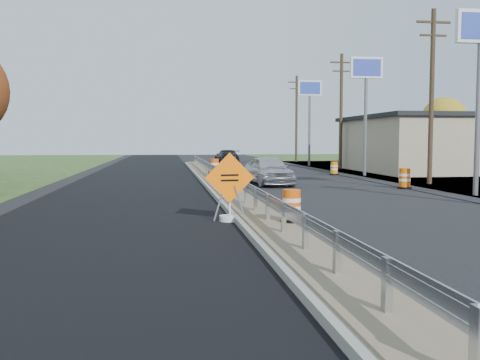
{
  "coord_description": "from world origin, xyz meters",
  "views": [
    {
      "loc": [
        -2.78,
        -18.34,
        2.41
      ],
      "look_at": [
        -0.35,
        -0.99,
        1.1
      ],
      "focal_mm": 40.0,
      "sensor_mm": 36.0,
      "label": 1
    }
  ],
  "objects": [
    {
      "name": "barrel_shoulder_near",
      "position": [
        9.0,
        6.71,
        0.49
      ],
      "size": [
        0.69,
        0.69,
        1.01
      ],
      "color": "black",
      "rests_on": "ground"
    },
    {
      "name": "utility_pole_nmid",
      "position": [
        11.5,
        24.0,
        4.93
      ],
      "size": [
        1.9,
        0.26,
        9.4
      ],
      "color": "#473523",
      "rests_on": "ground"
    },
    {
      "name": "pylon_sign_south",
      "position": [
        10.5,
        3.0,
        6.48
      ],
      "size": [
        2.2,
        0.3,
        7.9
      ],
      "color": "slate",
      "rests_on": "ground"
    },
    {
      "name": "car_dark_far",
      "position": [
        3.38,
        35.17,
        0.72
      ],
      "size": [
        2.19,
        5.04,
        1.44
      ],
      "primitive_type": "imported",
      "rotation": [
        0.0,
        0.0,
        3.18
      ],
      "color": "black",
      "rests_on": "ground"
    },
    {
      "name": "utility_pole_smid",
      "position": [
        11.5,
        9.0,
        4.93
      ],
      "size": [
        1.9,
        0.26,
        9.4
      ],
      "color": "#473523",
      "rests_on": "ground"
    },
    {
      "name": "barrel_shoulder_mid",
      "position": [
        8.85,
        17.44,
        0.44
      ],
      "size": [
        0.62,
        0.62,
        0.91
      ],
      "color": "black",
      "rests_on": "ground"
    },
    {
      "name": "car_silver",
      "position": [
        2.75,
        9.92,
        0.8
      ],
      "size": [
        2.29,
        4.83,
        1.6
      ],
      "primitive_type": "imported",
      "rotation": [
        0.0,
        0.0,
        0.09
      ],
      "color": "silver",
      "rests_on": "ground"
    },
    {
      "name": "retail_building_near",
      "position": [
        20.99,
        20.0,
        2.16
      ],
      "size": [
        18.5,
        12.5,
        4.27
      ],
      "color": "tan",
      "rests_on": "ground"
    },
    {
      "name": "median",
      "position": [
        0.0,
        8.0,
        0.11
      ],
      "size": [
        1.6,
        55.0,
        0.23
      ],
      "color": "gray",
      "rests_on": "ground"
    },
    {
      "name": "barrel_median_mid",
      "position": [
        0.55,
        8.42,
        0.62
      ],
      "size": [
        0.56,
        0.56,
        0.82
      ],
      "color": "black",
      "rests_on": "median"
    },
    {
      "name": "utility_pole_north",
      "position": [
        11.5,
        39.0,
        4.93
      ],
      "size": [
        1.9,
        0.26,
        9.4
      ],
      "color": "#473523",
      "rests_on": "ground"
    },
    {
      "name": "tree_far_yellow",
      "position": [
        26.0,
        34.0,
        4.54
      ],
      "size": [
        4.62,
        4.62,
        6.86
      ],
      "color": "#473523",
      "rests_on": "ground"
    },
    {
      "name": "pylon_sign_north",
      "position": [
        10.5,
        30.0,
        6.48
      ],
      "size": [
        2.2,
        0.3,
        7.9
      ],
      "color": "slate",
      "rests_on": "ground"
    },
    {
      "name": "guardrail",
      "position": [
        0.0,
        9.0,
        0.73
      ],
      "size": [
        0.1,
        46.15,
        0.72
      ],
      "color": "silver",
      "rests_on": "median"
    },
    {
      "name": "caution_sign",
      "position": [
        -0.9,
        -2.73,
        0.52
      ],
      "size": [
        1.48,
        0.62,
        2.04
      ],
      "rotation": [
        0.0,
        0.0,
        0.08
      ],
      "color": "white",
      "rests_on": "ground"
    },
    {
      "name": "milled_overlay",
      "position": [
        -4.4,
        10.0,
        0.01
      ],
      "size": [
        7.2,
        120.0,
        0.01
      ],
      "primitive_type": "cube",
      "color": "black",
      "rests_on": "ground"
    },
    {
      "name": "pylon_sign_mid",
      "position": [
        10.5,
        16.0,
        6.48
      ],
      "size": [
        2.2,
        0.3,
        7.9
      ],
      "color": "slate",
      "rests_on": "ground"
    },
    {
      "name": "barrel_median_far",
      "position": [
        0.32,
        15.36,
        0.71
      ],
      "size": [
        0.68,
        0.68,
        1.0
      ],
      "color": "black",
      "rests_on": "median"
    },
    {
      "name": "barrel_median_near",
      "position": [
        0.55,
        -4.52,
        0.65
      ],
      "size": [
        0.59,
        0.59,
        0.87
      ],
      "color": "black",
      "rests_on": "median"
    },
    {
      "name": "ground",
      "position": [
        0.0,
        0.0,
        0.0
      ],
      "size": [
        140.0,
        140.0,
        0.0
      ],
      "primitive_type": "plane",
      "color": "black",
      "rests_on": "ground"
    }
  ]
}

